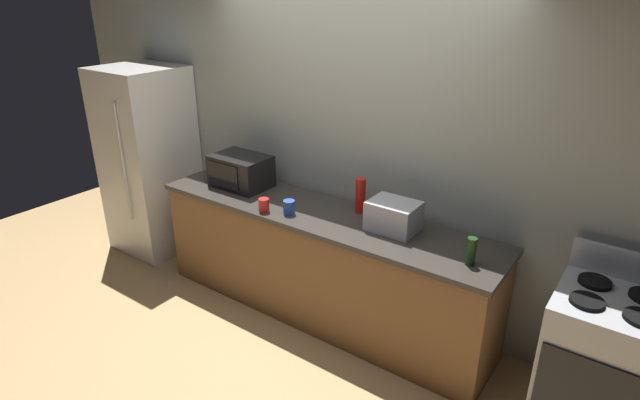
% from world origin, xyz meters
% --- Properties ---
extents(ground_plane, '(8.00, 8.00, 0.00)m').
position_xyz_m(ground_plane, '(0.00, 0.00, 0.00)').
color(ground_plane, tan).
extents(back_wall, '(6.40, 0.10, 2.70)m').
position_xyz_m(back_wall, '(0.00, 0.81, 1.35)').
color(back_wall, '#9EA399').
rests_on(back_wall, ground_plane).
extents(counter_run, '(2.84, 0.64, 0.90)m').
position_xyz_m(counter_run, '(0.00, 0.40, 0.45)').
color(counter_run, brown).
rests_on(counter_run, ground_plane).
extents(refrigerator, '(0.72, 0.73, 1.80)m').
position_xyz_m(refrigerator, '(-2.05, 0.40, 0.90)').
color(refrigerator, white).
rests_on(refrigerator, ground_plane).
extents(stove_range, '(0.60, 0.61, 1.08)m').
position_xyz_m(stove_range, '(2.00, 0.40, 0.46)').
color(stove_range, '#B7BABF').
rests_on(stove_range, ground_plane).
extents(microwave, '(0.48, 0.35, 0.27)m').
position_xyz_m(microwave, '(-0.86, 0.45, 1.04)').
color(microwave, black).
rests_on(microwave, counter_run).
extents(toaster_oven, '(0.34, 0.26, 0.21)m').
position_xyz_m(toaster_oven, '(0.59, 0.46, 1.01)').
color(toaster_oven, '#B7BABF').
rests_on(toaster_oven, counter_run).
extents(bottle_hot_sauce, '(0.08, 0.08, 0.27)m').
position_xyz_m(bottle_hot_sauce, '(0.24, 0.58, 1.04)').
color(bottle_hot_sauce, red).
rests_on(bottle_hot_sauce, counter_run).
extents(bottle_wine, '(0.06, 0.06, 0.18)m').
position_xyz_m(bottle_wine, '(1.20, 0.31, 0.99)').
color(bottle_wine, '#1E3F19').
rests_on(bottle_wine, counter_run).
extents(mug_blue, '(0.09, 0.09, 0.11)m').
position_xyz_m(mug_blue, '(-0.17, 0.24, 0.95)').
color(mug_blue, '#2D4CB2').
rests_on(mug_blue, counter_run).
extents(mug_red, '(0.08, 0.08, 0.10)m').
position_xyz_m(mug_red, '(-0.35, 0.16, 0.95)').
color(mug_red, red).
rests_on(mug_red, counter_run).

